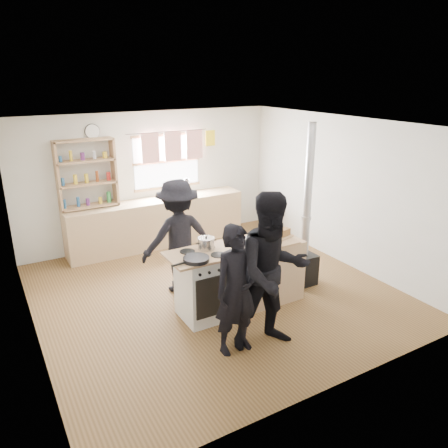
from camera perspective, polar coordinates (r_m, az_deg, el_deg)
The scene contains 14 objects.
ground at distance 6.72m, azimuth -1.38°, elevation -8.86°, with size 5.00×5.00×0.01m, color brown.
back_counter at distance 8.41m, azimuth -8.65°, elevation 0.18°, with size 3.40×0.55×0.90m, color tan.
shelving_unit at distance 7.91m, azimuth -17.51°, elevation 6.30°, with size 1.00×0.28×1.20m.
thermos at distance 8.47m, azimuth -4.88°, elevation 4.79°, with size 0.10×0.10×0.32m, color silver.
cooking_island at distance 6.15m, azimuth 2.24°, elevation -6.76°, with size 1.97×0.64×0.93m.
skillet_greens at distance 5.46m, azimuth -3.64°, elevation -4.57°, with size 0.37×0.37×0.05m.
roast_tray at distance 5.95m, azimuth 2.54°, elevation -2.43°, with size 0.36×0.26×0.06m.
stockpot_stove at distance 5.79m, azimuth -2.35°, elevation -2.56°, with size 0.23×0.23×0.18m.
stockpot_counter at distance 6.19m, azimuth 5.84°, elevation -1.07°, with size 0.28×0.28×0.21m.
bread_board at distance 6.28m, azimuth 7.68°, elevation -1.26°, with size 0.32×0.27×0.12m.
flue_heater at distance 6.83m, azimuth 10.49°, elevation -2.67°, with size 0.35×0.35×2.50m.
person_near_left at distance 5.07m, azimuth 1.68°, elevation -8.62°, with size 0.58×0.38×1.58m, color black.
person_near_right at distance 5.13m, azimuth 6.36°, elevation -6.27°, with size 0.94×0.73×1.92m, color black.
person_far at distance 6.47m, azimuth -6.00°, elevation -1.68°, with size 1.11×0.64×1.73m, color black.
Camera 1 is at (-2.81, -5.23, 3.15)m, focal length 35.00 mm.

